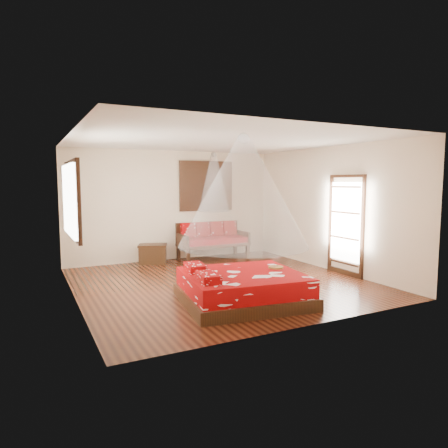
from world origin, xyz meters
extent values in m
cube|color=black|center=(0.00, 0.00, -0.01)|extent=(5.50, 5.50, 0.02)
cube|color=white|center=(0.00, 0.00, 2.81)|extent=(5.50, 5.50, 0.02)
cube|color=beige|center=(-2.76, 0.00, 1.40)|extent=(0.02, 5.50, 2.80)
cube|color=beige|center=(2.76, 0.00, 1.40)|extent=(0.02, 5.50, 2.80)
cube|color=beige|center=(0.00, 2.76, 1.40)|extent=(5.50, 0.02, 2.80)
cube|color=beige|center=(0.00, -2.76, 1.40)|extent=(5.50, 0.02, 2.80)
cube|color=black|center=(-0.27, -1.38, 0.10)|extent=(2.19, 2.03, 0.20)
cube|color=#8C0405|center=(-0.27, -1.38, 0.35)|extent=(2.08, 1.92, 0.30)
cube|color=#8C0405|center=(-1.03, -1.66, 0.57)|extent=(0.35, 0.55, 0.13)
cube|color=#8C0405|center=(-0.93, -0.91, 0.57)|extent=(0.35, 0.55, 0.13)
cube|color=black|center=(0.08, 1.96, 0.21)|extent=(0.08, 0.08, 0.42)
cube|color=black|center=(1.77, 1.96, 0.21)|extent=(0.08, 0.08, 0.42)
cube|color=black|center=(0.08, 2.64, 0.21)|extent=(0.08, 0.08, 0.42)
cube|color=black|center=(1.77, 2.64, 0.21)|extent=(0.08, 0.08, 0.42)
cube|color=black|center=(0.93, 2.30, 0.38)|extent=(1.80, 0.80, 0.08)
cube|color=#930506|center=(0.93, 2.30, 0.49)|extent=(1.74, 0.74, 0.14)
cube|color=black|center=(0.93, 2.66, 0.67)|extent=(1.80, 0.06, 0.55)
cube|color=black|center=(0.06, 2.30, 0.54)|extent=(0.06, 0.80, 0.30)
cube|color=black|center=(1.79, 2.30, 0.54)|extent=(0.06, 0.80, 0.30)
cube|color=#8C0405|center=(0.32, 2.54, 0.75)|extent=(0.38, 0.20, 0.40)
cube|color=#8C0405|center=(0.73, 2.54, 0.75)|extent=(0.38, 0.20, 0.40)
cube|color=#8C0405|center=(1.13, 2.54, 0.75)|extent=(0.38, 0.20, 0.40)
cube|color=#8C0405|center=(1.53, 2.54, 0.75)|extent=(0.38, 0.20, 0.40)
cube|color=black|center=(-0.66, 2.45, 0.21)|extent=(0.77, 0.67, 0.42)
cube|color=black|center=(-0.66, 2.45, 0.45)|extent=(0.82, 0.72, 0.05)
cube|color=black|center=(0.93, 2.72, 1.90)|extent=(1.52, 0.06, 1.32)
cube|color=black|center=(0.93, 2.71, 1.90)|extent=(1.35, 0.04, 1.10)
cube|color=black|center=(-2.72, 0.20, 1.70)|extent=(0.08, 1.74, 1.34)
cube|color=silver|center=(-2.68, 0.20, 1.70)|extent=(0.04, 1.54, 1.10)
cube|color=black|center=(2.72, -0.60, 1.05)|extent=(0.08, 1.02, 2.16)
cube|color=white|center=(2.70, -0.60, 1.15)|extent=(0.03, 0.82, 1.70)
cylinder|color=brown|center=(0.43, -1.31, 0.52)|extent=(0.26, 0.26, 0.03)
cone|color=white|center=(-0.27, -1.38, 1.85)|extent=(2.14, 2.14, 1.80)
cone|color=white|center=(0.93, 2.25, 2.00)|extent=(0.81, 0.81, 1.50)
camera|label=1|loc=(-3.49, -7.03, 2.00)|focal=32.00mm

